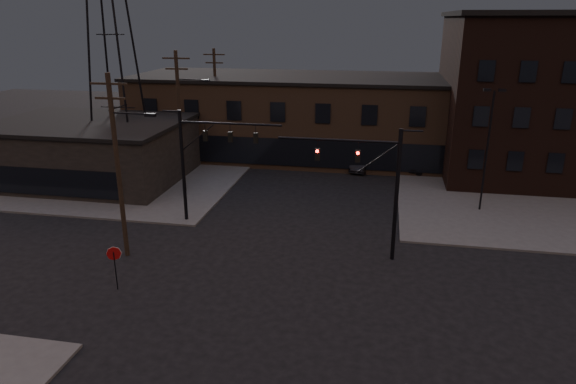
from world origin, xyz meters
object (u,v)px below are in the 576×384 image
object	(u,v)px
stop_sign	(114,258)
parked_car_lot_a	(431,166)
traffic_signal_near	(377,180)
traffic_signal_far	(200,154)
car_crossing	(362,163)

from	to	relation	value
stop_sign	parked_car_lot_a	xyz separation A→B (m)	(18.01, 24.93, -0.94)
traffic_signal_near	stop_sign	size ratio (longest dim) A/B	3.23
traffic_signal_near	traffic_signal_far	world-z (taller)	same
traffic_signal_near	stop_sign	distance (m)	15.17
traffic_signal_near	stop_sign	bearing A→B (deg)	-154.10
traffic_signal_near	car_crossing	size ratio (longest dim) A/B	1.91
traffic_signal_near	car_crossing	xyz separation A→B (m)	(-1.64, 18.91, -4.24)
traffic_signal_far	car_crossing	xyz separation A→B (m)	(10.43, 15.41, -4.32)
stop_sign	traffic_signal_near	bearing A→B (deg)	25.90
traffic_signal_far	car_crossing	bearing A→B (deg)	55.91
stop_sign	traffic_signal_far	bearing A→B (deg)	82.68
traffic_signal_near	car_crossing	distance (m)	19.45
stop_sign	parked_car_lot_a	bearing A→B (deg)	54.16
stop_sign	parked_car_lot_a	distance (m)	30.76
traffic_signal_far	parked_car_lot_a	xyz separation A→B (m)	(16.72, 14.94, -4.11)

